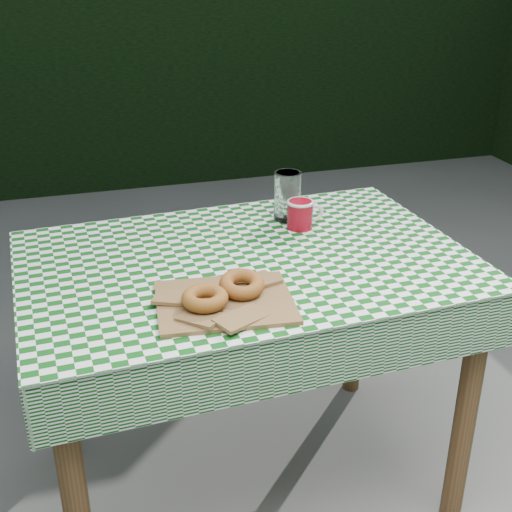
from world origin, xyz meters
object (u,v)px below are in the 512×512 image
at_px(table, 247,379).
at_px(drinking_glass, 287,196).
at_px(coffee_mug, 300,215).
at_px(paper_bag, 225,301).

relative_size(table, drinking_glass, 7.97).
xyz_separation_m(table, coffee_mug, (0.20, 0.16, 0.42)).
bearing_deg(drinking_glass, table, -128.86).
distance_m(table, drinking_glass, 0.55).
relative_size(paper_bag, coffee_mug, 2.11).
height_order(paper_bag, coffee_mug, coffee_mug).
bearing_deg(table, drinking_glass, 47.93).
height_order(paper_bag, drinking_glass, drinking_glass).
bearing_deg(paper_bag, drinking_glass, 56.47).
bearing_deg(table, paper_bag, -120.18).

